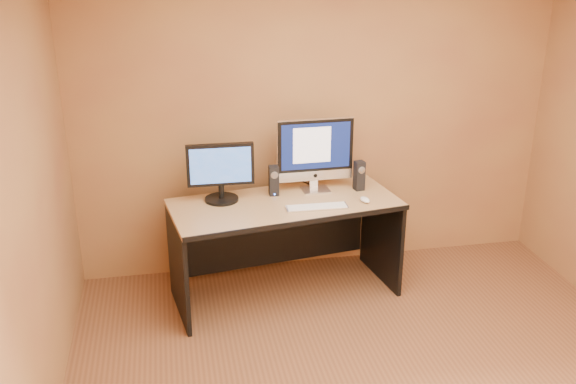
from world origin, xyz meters
name	(u,v)px	position (x,y,z in m)	size (l,w,h in m)	color
walls	(404,211)	(0.00, 0.00, 1.30)	(4.00, 4.00, 2.60)	olive
desk	(285,249)	(-0.38, 1.45, 0.40)	(1.73, 0.76, 0.80)	tan
imac	(316,155)	(-0.09, 1.66, 1.10)	(0.62, 0.23, 0.60)	silver
second_monitor	(221,173)	(-0.85, 1.58, 1.03)	(0.52, 0.26, 0.45)	black
speaker_left	(274,181)	(-0.44, 1.62, 0.92)	(0.07, 0.08, 0.24)	black
speaker_right	(359,176)	(0.25, 1.61, 0.92)	(0.07, 0.08, 0.24)	black
keyboard	(317,207)	(-0.17, 1.29, 0.81)	(0.47, 0.13, 0.02)	silver
mouse	(365,200)	(0.22, 1.34, 0.82)	(0.06, 0.11, 0.04)	white
cable_a	(312,185)	(-0.09, 1.76, 0.81)	(0.01, 0.01, 0.24)	black
cable_b	(308,185)	(-0.12, 1.78, 0.81)	(0.01, 0.01, 0.19)	black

